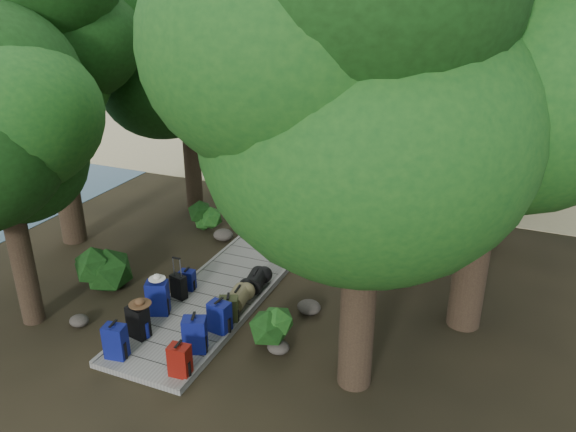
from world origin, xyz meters
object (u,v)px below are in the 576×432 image
at_px(backpack_right_d, 229,308).
at_px(duffel_right_black, 256,280).
at_px(backpack_left_b, 138,320).
at_px(sun_lounger, 433,155).
at_px(backpack_right_a, 180,359).
at_px(suitcase_on_boardwalk, 179,287).
at_px(duffel_right_khaki, 238,298).
at_px(kayak, 280,146).
at_px(backpack_right_b, 195,333).
at_px(backpack_left_c, 158,296).
at_px(backpack_right_c, 220,316).
at_px(backpack_left_d, 187,279).
at_px(backpack_left_a, 115,340).
at_px(lone_suitcase_on_sand, 357,163).

bearing_deg(backpack_right_d, duffel_right_black, 69.69).
height_order(backpack_left_b, sun_lounger, backpack_left_b).
xyz_separation_m(backpack_right_a, suitcase_on_boardwalk, (-1.50, 2.26, -0.06)).
distance_m(duffel_right_khaki, kayak, 12.53).
bearing_deg(backpack_right_b, backpack_right_d, 63.20).
bearing_deg(kayak, backpack_left_b, -86.46).
height_order(backpack_right_d, duffel_right_khaki, backpack_right_d).
bearing_deg(backpack_left_b, sun_lounger, 87.01).
distance_m(backpack_right_d, kayak, 13.09).
bearing_deg(backpack_right_b, backpack_left_c, 127.86).
distance_m(backpack_right_a, backpack_right_c, 1.48).
xyz_separation_m(backpack_left_d, suitcase_on_boardwalk, (0.03, -0.40, 0.02)).
relative_size(duffel_right_khaki, sun_lounger, 0.37).
bearing_deg(suitcase_on_boardwalk, duffel_right_black, 49.49).
xyz_separation_m(backpack_left_b, backpack_right_b, (1.29, 0.03, 0.03)).
bearing_deg(duffel_right_black, backpack_left_a, -121.49).
relative_size(backpack_right_d, duffel_right_black, 0.90).
bearing_deg(backpack_right_d, backpack_right_a, -111.96).
relative_size(duffel_right_black, kayak, 0.20).
height_order(backpack_right_c, lone_suitcase_on_sand, backpack_right_c).
bearing_deg(backpack_right_a, backpack_right_d, 85.93).
xyz_separation_m(backpack_left_b, lone_suitcase_on_sand, (0.99, 12.05, -0.15)).
distance_m(backpack_left_d, backpack_right_a, 3.07).
bearing_deg(backpack_right_a, backpack_left_b, 149.21).
xyz_separation_m(backpack_right_c, backpack_right_d, (-0.01, 0.40, -0.06)).
bearing_deg(duffel_right_khaki, lone_suitcase_on_sand, 83.89).
xyz_separation_m(backpack_left_c, backpack_right_d, (1.53, 0.33, -0.12)).
bearing_deg(kayak, backpack_right_a, -81.66).
distance_m(backpack_right_a, sun_lounger, 15.29).
bearing_deg(backpack_right_c, backpack_right_b, -91.94).
relative_size(backpack_left_b, sun_lounger, 0.44).
distance_m(suitcase_on_boardwalk, lone_suitcase_on_sand, 10.53).
bearing_deg(backpack_left_b, suitcase_on_boardwalk, 103.22).
height_order(backpack_left_b, kayak, backpack_left_b).
height_order(backpack_left_d, sun_lounger, backpack_left_d).
height_order(kayak, sun_lounger, sun_lounger).
height_order(backpack_left_c, kayak, backpack_left_c).
xyz_separation_m(backpack_right_b, lone_suitcase_on_sand, (-0.31, 12.02, -0.17)).
relative_size(backpack_left_c, lone_suitcase_on_sand, 1.28).
height_order(backpack_right_d, kayak, backpack_right_d).
height_order(backpack_left_d, backpack_right_d, backpack_right_d).
bearing_deg(suitcase_on_boardwalk, backpack_right_c, -14.17).
xyz_separation_m(backpack_left_c, suitcase_on_boardwalk, (0.05, 0.71, -0.14)).
relative_size(backpack_left_d, backpack_right_a, 0.77).
height_order(suitcase_on_boardwalk, kayak, suitcase_on_boardwalk).
xyz_separation_m(backpack_right_a, kayak, (-4.27, 14.26, -0.28)).
height_order(backpack_left_b, duffel_right_khaki, backpack_left_b).
height_order(backpack_right_b, sun_lounger, backpack_right_b).
xyz_separation_m(backpack_left_b, backpack_right_d, (1.39, 1.19, -0.07)).
relative_size(backpack_left_b, duffel_right_khaki, 1.18).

